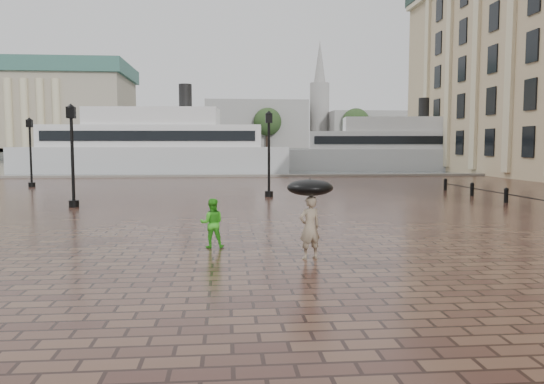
{
  "coord_description": "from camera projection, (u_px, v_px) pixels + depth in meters",
  "views": [
    {
      "loc": [
        0.69,
        -13.99,
        2.72
      ],
      "look_at": [
        2.01,
        0.94,
        1.4
      ],
      "focal_mm": 35.0,
      "sensor_mm": 36.0,
      "label": 1
    }
  ],
  "objects": [
    {
      "name": "ground",
      "position": [
        200.0,
        248.0,
        14.06
      ],
      "size": [
        300.0,
        300.0,
        0.0
      ],
      "primitive_type": "plane",
      "color": "#371E19",
      "rests_on": "ground"
    },
    {
      "name": "harbour_water",
      "position": [
        222.0,
        159.0,
        105.35
      ],
      "size": [
        240.0,
        240.0,
        0.0
      ],
      "primitive_type": "plane",
      "color": "#495558",
      "rests_on": "ground"
    },
    {
      "name": "quay_edge",
      "position": [
        217.0,
        177.0,
        45.81
      ],
      "size": [
        80.0,
        0.6,
        0.3
      ],
      "primitive_type": "cube",
      "color": "slate",
      "rests_on": "ground"
    },
    {
      "name": "far_shore",
      "position": [
        223.0,
        151.0,
        172.73
      ],
      "size": [
        300.0,
        60.0,
        2.0
      ],
      "primitive_type": "cube",
      "color": "#4C4C47",
      "rests_on": "ground"
    },
    {
      "name": "museum",
      "position": [
        30.0,
        106.0,
        151.5
      ],
      "size": [
        57.0,
        32.5,
        26.0
      ],
      "color": "gray",
      "rests_on": "ground"
    },
    {
      "name": "distant_skyline",
      "position": [
        376.0,
        124.0,
        166.3
      ],
      "size": [
        102.5,
        22.0,
        33.0
      ],
      "color": "gray",
      "rests_on": "ground"
    },
    {
      "name": "far_trees",
      "position": [
        222.0,
        122.0,
        150.17
      ],
      "size": [
        188.0,
        8.0,
        13.5
      ],
      "color": "#2D2119",
      "rests_on": "ground"
    },
    {
      "name": "street_lamps",
      "position": [
        120.0,
        153.0,
        28.63
      ],
      "size": [
        15.44,
        12.44,
        4.4
      ],
      "color": "black",
      "rests_on": "ground"
    },
    {
      "name": "adult_pedestrian",
      "position": [
        310.0,
        227.0,
        12.67
      ],
      "size": [
        0.65,
        0.54,
        1.52
      ],
      "primitive_type": "imported",
      "rotation": [
        0.0,
        0.0,
        3.5
      ],
      "color": "gray",
      "rests_on": "ground"
    },
    {
      "name": "child_pedestrian",
      "position": [
        212.0,
        223.0,
        14.08
      ],
      "size": [
        0.65,
        0.51,
        1.31
      ],
      "primitive_type": "imported",
      "rotation": [
        0.0,
        0.0,
        3.16
      ],
      "color": "green",
      "rests_on": "ground"
    },
    {
      "name": "ferry_near",
      "position": [
        154.0,
        146.0,
        52.75
      ],
      "size": [
        27.11,
        8.32,
        8.76
      ],
      "rotation": [
        0.0,
        0.0,
        -0.07
      ],
      "color": "#BDBDBD",
      "rests_on": "ground"
    },
    {
      "name": "ferry_far",
      "position": [
        397.0,
        148.0,
        59.06
      ],
      "size": [
        24.83,
        9.19,
        7.95
      ],
      "rotation": [
        0.0,
        0.0,
        -0.14
      ],
      "color": "#BDBDBD",
      "rests_on": "ground"
    },
    {
      "name": "umbrella",
      "position": [
        310.0,
        188.0,
        12.59
      ],
      "size": [
        1.1,
        1.1,
        1.09
      ],
      "color": "black",
      "rests_on": "ground"
    }
  ]
}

